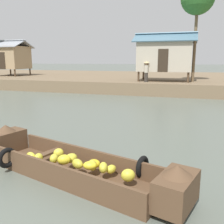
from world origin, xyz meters
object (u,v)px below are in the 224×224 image
vendor_person (146,71)px  banana_boat (72,165)px  stilt_house_mid_left (165,55)px  stilt_house_left (11,57)px

vendor_person → banana_boat: bearing=-86.8°
stilt_house_mid_left → vendor_person: size_ratio=3.05×
banana_boat → vendor_person: size_ratio=3.49×
stilt_house_left → stilt_house_mid_left: size_ratio=0.78×
banana_boat → stilt_house_left: size_ratio=1.46×
stilt_house_mid_left → vendor_person: bearing=-131.7°
banana_boat → stilt_house_mid_left: size_ratio=1.15×
stilt_house_mid_left → vendor_person: 2.28m
stilt_house_left → vendor_person: bearing=-14.1°
stilt_house_mid_left → banana_boat: bearing=-91.4°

